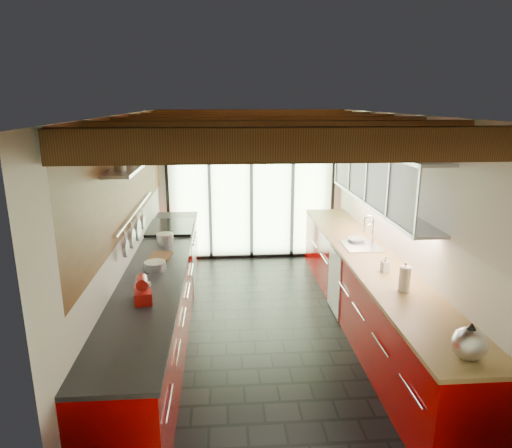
# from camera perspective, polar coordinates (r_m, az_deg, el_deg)

# --- Properties ---
(ground) EXTENTS (5.50, 5.50, 0.00)m
(ground) POSITION_cam_1_polar(r_m,az_deg,el_deg) (5.82, 1.23, -13.01)
(ground) COLOR black
(ground) RESTS_ON ground
(room_shell) EXTENTS (5.50, 5.50, 5.50)m
(room_shell) POSITION_cam_1_polar(r_m,az_deg,el_deg) (5.24, 1.34, 3.13)
(room_shell) COLOR silver
(room_shell) RESTS_ON ground
(ceiling_beams) EXTENTS (3.14, 5.06, 4.90)m
(ceiling_beams) POSITION_cam_1_polar(r_m,az_deg,el_deg) (5.51, 1.00, 12.21)
(ceiling_beams) COLOR #593316
(ceiling_beams) RESTS_ON ground
(glass_door) EXTENTS (2.95, 0.10, 2.90)m
(glass_door) POSITION_cam_1_polar(r_m,az_deg,el_deg) (7.89, -0.59, 7.26)
(glass_door) COLOR #C6EAAD
(glass_door) RESTS_ON ground
(left_counter) EXTENTS (0.68, 5.00, 0.92)m
(left_counter) POSITION_cam_1_polar(r_m,az_deg,el_deg) (5.64, -11.90, -9.07)
(left_counter) COLOR #9A0100
(left_counter) RESTS_ON ground
(range_stove) EXTENTS (0.66, 0.90, 0.97)m
(range_stove) POSITION_cam_1_polar(r_m,az_deg,el_deg) (6.98, -10.42, -4.12)
(range_stove) COLOR silver
(range_stove) RESTS_ON ground
(right_counter) EXTENTS (0.68, 5.00, 0.92)m
(right_counter) POSITION_cam_1_polar(r_m,az_deg,el_deg) (5.87, 13.87, -8.22)
(right_counter) COLOR #9A0100
(right_counter) RESTS_ON ground
(sink_assembly) EXTENTS (0.45, 0.52, 0.43)m
(sink_assembly) POSITION_cam_1_polar(r_m,az_deg,el_deg) (6.06, 13.14, -2.39)
(sink_assembly) COLOR silver
(sink_assembly) RESTS_ON right_counter
(upper_cabinets_right) EXTENTS (0.34, 3.00, 3.00)m
(upper_cabinets_right) POSITION_cam_1_polar(r_m,az_deg,el_deg) (5.81, 15.31, 5.76)
(upper_cabinets_right) COLOR silver
(upper_cabinets_right) RESTS_ON ground
(left_wall_fixtures) EXTENTS (0.28, 2.60, 0.96)m
(left_wall_fixtures) POSITION_cam_1_polar(r_m,az_deg,el_deg) (5.40, -14.55, 5.46)
(left_wall_fixtures) COLOR silver
(left_wall_fixtures) RESTS_ON ground
(stand_mixer) EXTENTS (0.21, 0.30, 0.25)m
(stand_mixer) POSITION_cam_1_polar(r_m,az_deg,el_deg) (4.46, -13.96, -8.10)
(stand_mixer) COLOR #B9130E
(stand_mixer) RESTS_ON left_counter
(pot_large) EXTENTS (0.28, 0.28, 0.14)m
(pot_large) POSITION_cam_1_polar(r_m,az_deg,el_deg) (6.11, -11.30, -1.82)
(pot_large) COLOR silver
(pot_large) RESTS_ON left_counter
(pot_small) EXTENTS (0.32, 0.32, 0.09)m
(pot_small) POSITION_cam_1_polar(r_m,az_deg,el_deg) (5.23, -12.49, -5.11)
(pot_small) COLOR silver
(pot_small) RESTS_ON left_counter
(cutting_board) EXTENTS (0.28, 0.36, 0.03)m
(cutting_board) POSITION_cam_1_polar(r_m,az_deg,el_deg) (5.61, -11.91, -3.99)
(cutting_board) COLOR brown
(cutting_board) RESTS_ON left_counter
(kettle) EXTENTS (0.27, 0.32, 0.29)m
(kettle) POSITION_cam_1_polar(r_m,az_deg,el_deg) (3.76, 25.14, -13.20)
(kettle) COLOR silver
(kettle) RESTS_ON right_counter
(paper_towel) EXTENTS (0.13, 0.13, 0.30)m
(paper_towel) POSITION_cam_1_polar(r_m,az_deg,el_deg) (4.75, 18.09, -6.57)
(paper_towel) COLOR white
(paper_towel) RESTS_ON right_counter
(soap_bottle) EXTENTS (0.09, 0.09, 0.18)m
(soap_bottle) POSITION_cam_1_polar(r_m,az_deg,el_deg) (5.23, 15.86, -4.83)
(soap_bottle) COLOR silver
(soap_bottle) RESTS_ON right_counter
(bowl) EXTENTS (0.24, 0.24, 0.06)m
(bowl) POSITION_cam_1_polar(r_m,az_deg,el_deg) (6.23, 12.46, -1.96)
(bowl) COLOR silver
(bowl) RESTS_ON right_counter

